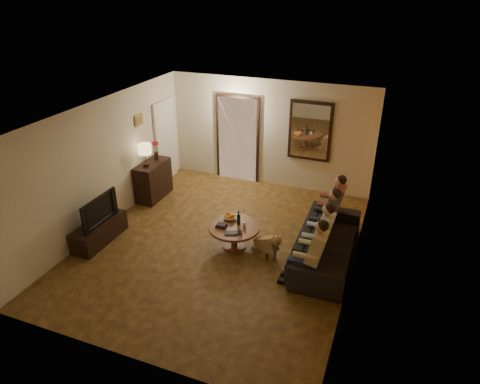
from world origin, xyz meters
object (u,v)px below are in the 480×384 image
at_px(dog, 266,244).
at_px(wine_bottle, 239,217).
at_px(tv, 96,210).
at_px(coffee_table, 234,237).
at_px(tv_stand, 99,232).
at_px(person_c, 326,221).
at_px(person_a, 312,257).
at_px(person_d, 332,207).
at_px(bowl, 230,218).
at_px(dresser, 153,180).
at_px(person_b, 320,238).
at_px(laptop, 234,234).
at_px(table_lamp, 145,155).
at_px(sofa, 328,242).

relative_size(dog, wine_bottle, 1.81).
bearing_deg(tv, coffee_table, -73.27).
relative_size(tv_stand, person_c, 1.03).
relative_size(tv, person_a, 0.82).
distance_m(person_d, bowl, 2.04).
relative_size(dresser, person_d, 0.81).
height_order(tv, person_b, person_b).
height_order(person_d, dog, person_d).
bearing_deg(coffee_table, laptop, -70.35).
bearing_deg(person_c, tv_stand, -162.43).
height_order(table_lamp, bowl, table_lamp).
distance_m(dresser, person_c, 4.23).
height_order(dog, wine_bottle, wine_bottle).
xyz_separation_m(dog, wine_bottle, (-0.62, 0.19, 0.32)).
xyz_separation_m(bowl, wine_bottle, (0.23, -0.12, 0.12)).
relative_size(person_b, coffee_table, 1.23).
bearing_deg(bowl, laptop, -60.75).
xyz_separation_m(sofa, laptop, (-1.63, -0.54, 0.12)).
relative_size(tv, sofa, 0.42).
xyz_separation_m(dresser, laptop, (2.64, -1.55, 0.03)).
bearing_deg(dog, laptop, -140.96).
xyz_separation_m(dresser, person_d, (4.17, -0.11, 0.17)).
height_order(person_c, person_d, same).
bearing_deg(laptop, sofa, -7.69).
xyz_separation_m(tv_stand, tv, (0.00, 0.00, 0.49)).
xyz_separation_m(person_d, laptop, (-1.53, -1.44, -0.14)).
bearing_deg(tv, person_b, -80.20).
distance_m(dog, wine_bottle, 0.72).
relative_size(bowl, laptop, 0.79).
distance_m(person_d, coffee_table, 2.03).
xyz_separation_m(dresser, person_b, (4.17, -1.31, 0.17)).
bearing_deg(person_b, tv, -170.20).
distance_m(dresser, table_lamp, 0.74).
height_order(person_d, coffee_table, person_d).
distance_m(wine_bottle, laptop, 0.41).
height_order(table_lamp, person_c, table_lamp).
bearing_deg(wine_bottle, person_b, -5.23).
bearing_deg(sofa, tv_stand, 102.52).
xyz_separation_m(table_lamp, tv_stand, (0.00, -1.81, -0.93)).
distance_m(person_c, laptop, 1.74).
xyz_separation_m(person_a, wine_bottle, (-1.58, 0.74, 0.01)).
xyz_separation_m(tv, sofa, (4.27, 1.02, -0.35)).
xyz_separation_m(tv, person_a, (4.17, 0.12, -0.10)).
distance_m(tv, wine_bottle, 2.73).
bearing_deg(person_c, person_a, -90.00).
bearing_deg(dog, wine_bottle, -176.48).
height_order(person_b, laptop, person_b).
distance_m(tv_stand, laptop, 2.70).
distance_m(sofa, wine_bottle, 1.70).
height_order(sofa, person_c, person_c).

